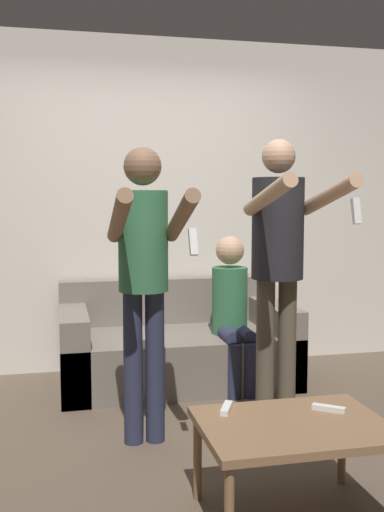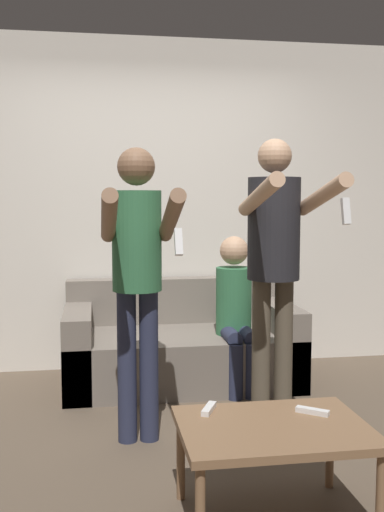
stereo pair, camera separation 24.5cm
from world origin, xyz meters
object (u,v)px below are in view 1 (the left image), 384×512
object	(u,v)px
couch	(176,348)
person_seated	(232,307)
person_standing_left	(144,264)
person_standing_right	(279,251)
coffee_table	(294,433)
remote_far	(226,408)
remote_near	(329,408)

from	to	relation	value
couch	person_seated	bearing A→B (deg)	-30.79
person_standing_left	person_standing_right	size ratio (longest dim) A/B	0.97
person_standing_right	coffee_table	distance (m)	1.22
person_standing_right	person_seated	world-z (taller)	person_standing_right
coffee_table	remote_far	bearing A→B (deg)	140.26
person_standing_right	remote_far	world-z (taller)	person_standing_right
couch	person_standing_right	world-z (taller)	person_standing_right
coffee_table	remote_far	size ratio (longest dim) A/B	5.38
remote_near	person_standing_right	bearing A→B (deg)	84.96
person_standing_left	coffee_table	xyz separation A→B (m)	(0.51, -0.95, -0.65)
couch	person_seated	distance (m)	0.56
person_standing_left	person_standing_right	distance (m)	0.80
person_standing_left	remote_far	bearing A→B (deg)	-70.10
coffee_table	remote_near	size ratio (longest dim) A/B	5.76
person_standing_left	remote_near	bearing A→B (deg)	-49.50
couch	remote_near	world-z (taller)	couch
person_standing_right	remote_near	size ratio (longest dim) A/B	12.39
couch	remote_far	size ratio (longest dim) A/B	11.50
person_standing_right	coffee_table	bearing A→B (deg)	-106.79
person_standing_right	remote_near	world-z (taller)	person_standing_right
person_standing_left	remote_near	world-z (taller)	person_standing_left
person_standing_left	coffee_table	world-z (taller)	person_standing_left
remote_near	remote_far	bearing A→B (deg)	167.06
person_standing_right	coffee_table	world-z (taller)	person_standing_right
person_standing_left	person_standing_right	world-z (taller)	person_standing_right
couch	remote_far	world-z (taller)	couch
remote_near	remote_far	xyz separation A→B (m)	(-0.46, 0.10, 0.00)
coffee_table	remote_far	world-z (taller)	remote_far
person_seated	person_standing_left	bearing A→B (deg)	-131.19
person_seated	remote_near	distance (m)	1.75
person_standing_right	person_seated	bearing A→B (deg)	91.20
person_standing_left	remote_far	xyz separation A→B (m)	(0.27, -0.74, -0.59)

